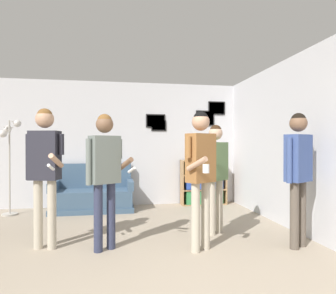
# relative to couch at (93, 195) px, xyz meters

# --- Properties ---
(wall_back) EXTENTS (7.39, 0.08, 2.70)m
(wall_back) POSITION_rel_couch_xyz_m (0.67, 0.41, 1.05)
(wall_back) COLOR silver
(wall_back) RESTS_ON ground_plane
(wall_right) EXTENTS (0.06, 6.90, 2.70)m
(wall_right) POSITION_rel_couch_xyz_m (3.18, -1.87, 1.05)
(wall_right) COLOR silver
(wall_right) RESTS_ON ground_plane
(couch) EXTENTS (1.61, 0.80, 0.93)m
(couch) POSITION_rel_couch_xyz_m (0.00, 0.00, 0.00)
(couch) COLOR #3D5670
(couch) RESTS_ON ground_plane
(bookshelf) EXTENTS (1.01, 0.30, 0.99)m
(bookshelf) POSITION_rel_couch_xyz_m (2.38, 0.19, 0.19)
(bookshelf) COLOR #A87F51
(bookshelf) RESTS_ON ground_plane
(floor_lamp) EXTENTS (0.35, 0.38, 1.80)m
(floor_lamp) POSITION_rel_couch_xyz_m (-1.52, -0.17, 0.93)
(floor_lamp) COLOR #ADA89E
(floor_lamp) RESTS_ON ground_plane
(person_player_foreground_left) EXTENTS (0.49, 0.55, 1.79)m
(person_player_foreground_left) POSITION_rel_couch_xyz_m (-0.43, -2.22, 0.81)
(person_player_foreground_left) COLOR #B7AD99
(person_player_foreground_left) RESTS_ON ground_plane
(person_player_foreground_center) EXTENTS (0.60, 0.38, 1.71)m
(person_player_foreground_center) POSITION_rel_couch_xyz_m (0.33, -2.41, 0.76)
(person_player_foreground_center) COLOR #2D334C
(person_player_foreground_center) RESTS_ON ground_plane
(person_watcher_holding_cup) EXTENTS (0.44, 0.57, 1.75)m
(person_watcher_holding_cup) POSITION_rel_couch_xyz_m (1.52, -2.62, 0.78)
(person_watcher_holding_cup) COLOR #B7AD99
(person_watcher_holding_cup) RESTS_ON ground_plane
(person_spectator_near_bookshelf) EXTENTS (0.43, 0.36, 1.63)m
(person_spectator_near_bookshelf) POSITION_rel_couch_xyz_m (1.94, -1.95, 0.69)
(person_spectator_near_bookshelf) COLOR #B7AD99
(person_spectator_near_bookshelf) RESTS_ON ground_plane
(person_spectator_far_right) EXTENTS (0.45, 0.35, 1.74)m
(person_spectator_far_right) POSITION_rel_couch_xyz_m (2.78, -2.73, 0.77)
(person_spectator_far_right) COLOR brown
(person_spectator_far_right) RESTS_ON ground_plane
(drinking_cup) EXTENTS (0.09, 0.09, 0.10)m
(drinking_cup) POSITION_rel_couch_xyz_m (2.29, 0.19, 0.74)
(drinking_cup) COLOR white
(drinking_cup) RESTS_ON bookshelf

